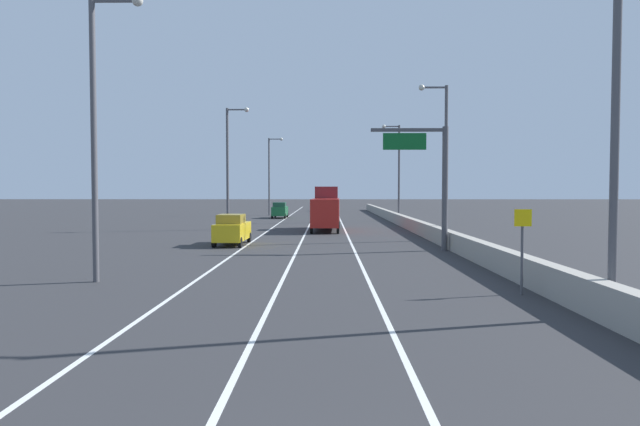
# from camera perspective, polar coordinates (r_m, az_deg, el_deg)

# --- Properties ---
(ground_plane) EXTENTS (320.00, 320.00, 0.00)m
(ground_plane) POSITION_cam_1_polar(r_m,az_deg,el_deg) (68.99, 0.84, -0.71)
(ground_plane) COLOR #2D2D30
(lane_stripe_left) EXTENTS (0.16, 130.00, 0.00)m
(lane_stripe_left) POSITION_cam_1_polar(r_m,az_deg,el_deg) (60.24, -4.38, -1.16)
(lane_stripe_left) COLOR silver
(lane_stripe_left) RESTS_ON ground_plane
(lane_stripe_center) EXTENTS (0.16, 130.00, 0.00)m
(lane_stripe_center) POSITION_cam_1_polar(r_m,az_deg,el_deg) (60.03, -1.05, -1.16)
(lane_stripe_center) COLOR silver
(lane_stripe_center) RESTS_ON ground_plane
(lane_stripe_right) EXTENTS (0.16, 130.00, 0.00)m
(lane_stripe_right) POSITION_cam_1_polar(r_m,az_deg,el_deg) (60.03, 2.30, -1.16)
(lane_stripe_right) COLOR silver
(lane_stripe_right) RESTS_ON ground_plane
(jersey_barrier_right) EXTENTS (0.60, 120.00, 1.10)m
(jersey_barrier_right) POSITION_cam_1_polar(r_m,az_deg,el_deg) (45.66, 10.47, -1.61)
(jersey_barrier_right) COLOR #9E998E
(jersey_barrier_right) RESTS_ON ground_plane
(overhead_sign_gantry) EXTENTS (4.68, 0.36, 7.50)m
(overhead_sign_gantry) POSITION_cam_1_polar(r_m,az_deg,el_deg) (34.49, 11.44, 4.06)
(overhead_sign_gantry) COLOR #47474C
(overhead_sign_gantry) RESTS_ON ground_plane
(speed_advisory_sign) EXTENTS (0.60, 0.11, 3.00)m
(speed_advisory_sign) POSITION_cam_1_polar(r_m,az_deg,el_deg) (20.84, 19.94, -3.04)
(speed_advisory_sign) COLOR #4C4C51
(speed_advisory_sign) RESTS_ON ground_plane
(lamp_post_right_near) EXTENTS (2.14, 0.44, 11.30)m
(lamp_post_right_near) POSITION_cam_1_polar(r_m,az_deg,el_deg) (18.17, 27.28, 10.80)
(lamp_post_right_near) COLOR #4C4C51
(lamp_post_right_near) RESTS_ON ground_plane
(lamp_post_right_second) EXTENTS (2.14, 0.44, 11.30)m
(lamp_post_right_second) POSITION_cam_1_polar(r_m,az_deg,el_deg) (41.68, 12.41, 6.07)
(lamp_post_right_second) COLOR #4C4C51
(lamp_post_right_second) RESTS_ON ground_plane
(lamp_post_right_third) EXTENTS (2.14, 0.44, 11.30)m
(lamp_post_right_third) POSITION_cam_1_polar(r_m,az_deg,el_deg) (65.95, 7.86, 4.71)
(lamp_post_right_third) COLOR #4C4C51
(lamp_post_right_third) RESTS_ON ground_plane
(lamp_post_left_near) EXTENTS (2.14, 0.44, 11.30)m
(lamp_post_left_near) POSITION_cam_1_polar(r_m,az_deg,el_deg) (23.99, -21.57, 8.77)
(lamp_post_left_near) COLOR #4C4C51
(lamp_post_left_near) RESTS_ON ground_plane
(lamp_post_left_mid) EXTENTS (2.14, 0.44, 11.30)m
(lamp_post_left_mid) POSITION_cam_1_polar(r_m,az_deg,el_deg) (52.50, -9.17, 5.31)
(lamp_post_left_mid) COLOR #4C4C51
(lamp_post_left_mid) RESTS_ON ground_plane
(lamp_post_left_far) EXTENTS (2.14, 0.44, 11.30)m
(lamp_post_left_far) POSITION_cam_1_polar(r_m,az_deg,el_deg) (81.69, -5.05, 4.26)
(lamp_post_left_far) COLOR #4C4C51
(lamp_post_left_far) RESTS_ON ground_plane
(car_yellow_0) EXTENTS (1.95, 4.72, 2.07)m
(car_yellow_0) POSITION_cam_1_polar(r_m,az_deg,el_deg) (37.88, -8.95, -1.68)
(car_yellow_0) COLOR gold
(car_yellow_0) RESTS_ON ground_plane
(car_green_1) EXTENTS (1.95, 4.44, 2.09)m
(car_green_1) POSITION_cam_1_polar(r_m,az_deg,el_deg) (73.71, -4.12, 0.29)
(car_green_1) COLOR #196033
(car_green_1) RESTS_ON ground_plane
(car_black_2) EXTENTS (1.94, 4.48, 1.97)m
(car_black_2) POSITION_cam_1_polar(r_m,az_deg,el_deg) (98.96, 0.56, 0.78)
(car_black_2) COLOR black
(car_black_2) RESTS_ON ground_plane
(box_truck) EXTENTS (2.69, 8.81, 4.01)m
(box_truck) POSITION_cam_1_polar(r_m,az_deg,el_deg) (50.85, 0.61, 0.26)
(box_truck) COLOR #A51E19
(box_truck) RESTS_ON ground_plane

